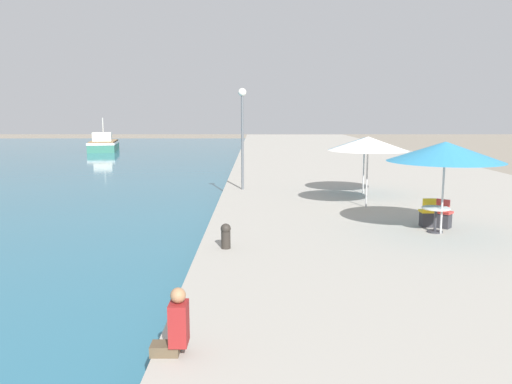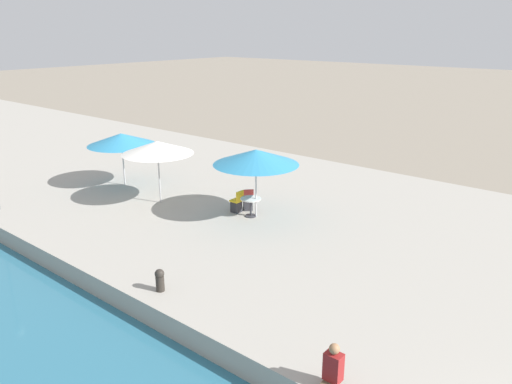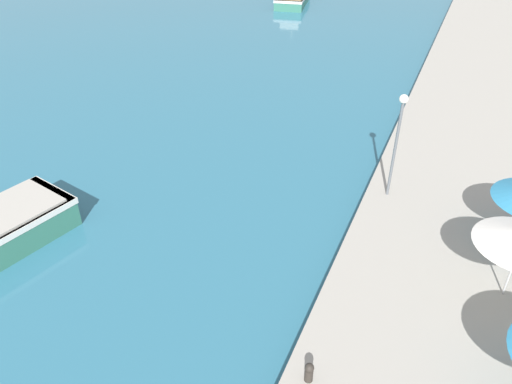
# 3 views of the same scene
# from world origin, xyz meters

# --- Properties ---
(water_basin) EXTENTS (56.00, 90.00, 0.04)m
(water_basin) POSITION_xyz_m (-28.00, 37.00, 0.02)
(water_basin) COLOR #2D6B84
(water_basin) RESTS_ON ground_plane
(mooring_bollard) EXTENTS (0.26, 0.26, 0.65)m
(mooring_bollard) POSITION_xyz_m (0.72, 10.82, 1.05)
(mooring_bollard) COLOR #2D2823
(mooring_bollard) RESTS_ON quay_promenade
(lamppost) EXTENTS (0.36, 0.36, 4.56)m
(lamppost) POSITION_xyz_m (0.88, 20.94, 3.79)
(lamppost) COLOR #565B60
(lamppost) RESTS_ON quay_promenade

